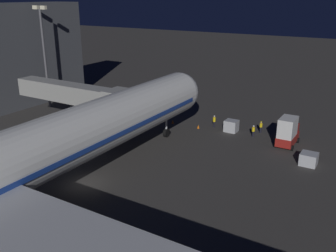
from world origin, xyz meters
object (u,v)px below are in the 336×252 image
object	(u,v)px
apron_floodlight_mast	(44,50)
ground_crew_under_port_wing	(261,126)
baggage_container_far_row	(309,159)
traffic_cone_nose_starboard	(173,122)
ground_crew_near_nose_gear	(253,131)
jet_bridge	(81,95)
baggage_container_near_belt	(231,126)
ground_crew_by_tug	(214,121)
traffic_cone_nose_port	(198,127)
cargo_truck_aft	(288,131)

from	to	relation	value
apron_floodlight_mast	ground_crew_under_port_wing	world-z (taller)	apron_floodlight_mast
baggage_container_far_row	traffic_cone_nose_starboard	bearing A→B (deg)	-12.55
ground_crew_near_nose_gear	jet_bridge	bearing A→B (deg)	27.92
apron_floodlight_mast	traffic_cone_nose_starboard	distance (m)	25.45
baggage_container_near_belt	ground_crew_by_tug	world-z (taller)	ground_crew_by_tug
baggage_container_near_belt	traffic_cone_nose_port	xyz separation A→B (m)	(4.66, 1.30, -0.56)
jet_bridge	ground_crew_under_port_wing	xyz separation A→B (m)	(-21.49, -13.32, -4.70)
baggage_container_near_belt	ground_crew_by_tug	size ratio (longest dim) A/B	0.98
cargo_truck_aft	jet_bridge	bearing A→B (deg)	21.97
jet_bridge	baggage_container_near_belt	world-z (taller)	jet_bridge
cargo_truck_aft	ground_crew_by_tug	distance (m)	11.35
cargo_truck_aft	traffic_cone_nose_starboard	size ratio (longest dim) A/B	8.06
apron_floodlight_mast	ground_crew_by_tug	distance (m)	31.20
baggage_container_far_row	ground_crew_near_nose_gear	size ratio (longest dim) A/B	1.10
ground_crew_by_tug	traffic_cone_nose_starboard	size ratio (longest dim) A/B	3.34
jet_bridge	ground_crew_near_nose_gear	distance (m)	24.36
jet_bridge	baggage_container_far_row	xyz separation A→B (m)	(-29.69, -5.71, -4.94)
ground_crew_by_tug	ground_crew_under_port_wing	bearing A→B (deg)	-169.88
ground_crew_near_nose_gear	ground_crew_under_port_wing	bearing A→B (deg)	-99.97
apron_floodlight_mast	cargo_truck_aft	distance (m)	41.58
jet_bridge	ground_crew_near_nose_gear	size ratio (longest dim) A/B	11.64
jet_bridge	cargo_truck_aft	xyz separation A→B (m)	(-25.94, -10.47, -3.72)
ground_crew_by_tug	jet_bridge	bearing A→B (deg)	39.39
ground_crew_under_port_wing	ground_crew_by_tug	bearing A→B (deg)	10.12
apron_floodlight_mast	baggage_container_far_row	size ratio (longest dim) A/B	9.10
baggage_container_near_belt	baggage_container_far_row	distance (m)	13.45
jet_bridge	ground_crew_by_tug	distance (m)	19.65
cargo_truck_aft	ground_crew_by_tug	world-z (taller)	cargo_truck_aft
traffic_cone_nose_port	jet_bridge	bearing A→B (deg)	38.73
baggage_container_far_row	traffic_cone_nose_starboard	xyz separation A→B (m)	(21.10, -4.70, -0.44)
jet_bridge	traffic_cone_nose_port	world-z (taller)	jet_bridge
jet_bridge	baggage_container_near_belt	xyz separation A→B (m)	(-17.64, -11.71, -4.83)
ground_crew_near_nose_gear	traffic_cone_nose_starboard	bearing A→B (deg)	3.55
baggage_container_near_belt	ground_crew_by_tug	xyz separation A→B (m)	(2.89, -0.41, 0.18)
cargo_truck_aft	ground_crew_under_port_wing	size ratio (longest dim) A/B	2.53
ground_crew_near_nose_gear	traffic_cone_nose_port	distance (m)	8.20
jet_bridge	traffic_cone_nose_port	size ratio (longest dim) A/B	36.02
ground_crew_under_port_wing	baggage_container_far_row	bearing A→B (deg)	137.16
cargo_truck_aft	baggage_container_far_row	bearing A→B (deg)	128.23
cargo_truck_aft	baggage_container_near_belt	distance (m)	8.46
jet_bridge	baggage_container_far_row	size ratio (longest dim) A/B	10.55
apron_floodlight_mast	baggage_container_far_row	world-z (taller)	apron_floodlight_mast
cargo_truck_aft	baggage_container_near_belt	size ratio (longest dim) A/B	2.46
ground_crew_near_nose_gear	baggage_container_far_row	bearing A→B (deg)	147.43
traffic_cone_nose_starboard	apron_floodlight_mast	bearing A→B (deg)	8.05
baggage_container_near_belt	apron_floodlight_mast	bearing A→B (deg)	8.08
ground_crew_under_port_wing	ground_crew_near_nose_gear	bearing A→B (deg)	80.03
baggage_container_near_belt	baggage_container_far_row	size ratio (longest dim) A/B	0.96
jet_bridge	apron_floodlight_mast	size ratio (longest dim) A/B	1.16
ground_crew_under_port_wing	traffic_cone_nose_starboard	xyz separation A→B (m)	(12.91, 2.91, -0.69)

